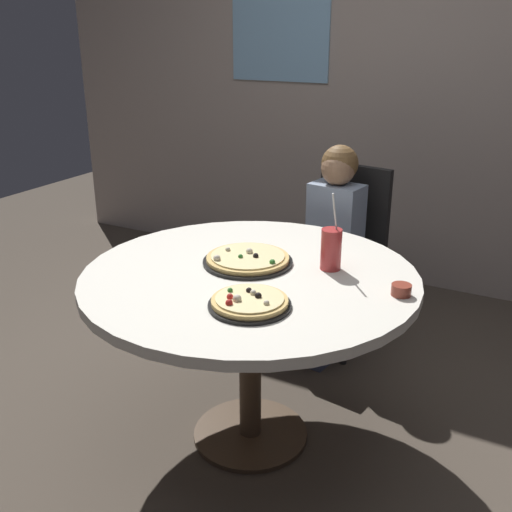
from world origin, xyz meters
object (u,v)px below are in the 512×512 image
(pizza_cheese, at_px, (249,302))
(soda_cup, at_px, (331,249))
(pizza_veggie, at_px, (248,259))
(sauce_bowl, at_px, (401,290))
(chair_wooden, at_px, (344,246))
(dining_table, at_px, (250,294))
(diner_child, at_px, (326,264))

(pizza_cheese, xyz_separation_m, soda_cup, (0.11, 0.44, 0.06))
(pizza_veggie, height_order, sauce_bowl, pizza_veggie)
(chair_wooden, height_order, pizza_veggie, chair_wooden)
(dining_table, xyz_separation_m, diner_child, (-0.01, 0.83, -0.18))
(diner_child, xyz_separation_m, soda_cup, (0.27, -0.65, 0.35))
(diner_child, height_order, pizza_cheese, diner_child)
(dining_table, relative_size, sauce_bowl, 18.32)
(dining_table, bearing_deg, chair_wooden, 89.25)
(pizza_cheese, bearing_deg, soda_cup, 75.46)
(pizza_cheese, height_order, sauce_bowl, pizza_cheese)
(dining_table, distance_m, soda_cup, 0.36)
(pizza_veggie, height_order, pizza_cheese, same)
(diner_child, relative_size, pizza_veggie, 3.05)
(diner_child, xyz_separation_m, sauce_bowl, (0.57, -0.76, 0.29))
(dining_table, height_order, soda_cup, soda_cup)
(sauce_bowl, bearing_deg, pizza_cheese, -141.84)
(pizza_veggie, xyz_separation_m, soda_cup, (0.31, 0.10, 0.06))
(dining_table, distance_m, diner_child, 0.85)
(pizza_cheese, bearing_deg, pizza_veggie, 119.79)
(chair_wooden, relative_size, soda_cup, 3.10)
(diner_child, relative_size, soda_cup, 3.53)
(chair_wooden, relative_size, sauce_bowl, 13.57)
(diner_child, xyz_separation_m, pizza_veggie, (-0.04, -0.75, 0.28))
(diner_child, bearing_deg, dining_table, -89.24)
(pizza_cheese, bearing_deg, dining_table, 118.49)
(chair_wooden, xyz_separation_m, diner_child, (-0.02, -0.18, -0.05))
(chair_wooden, height_order, soda_cup, soda_cup)
(chair_wooden, distance_m, diner_child, 0.19)
(chair_wooden, xyz_separation_m, sauce_bowl, (0.55, -0.94, 0.24))
(diner_child, bearing_deg, chair_wooden, 82.33)
(pizza_veggie, relative_size, soda_cup, 1.16)
(pizza_cheese, relative_size, sauce_bowl, 4.00)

